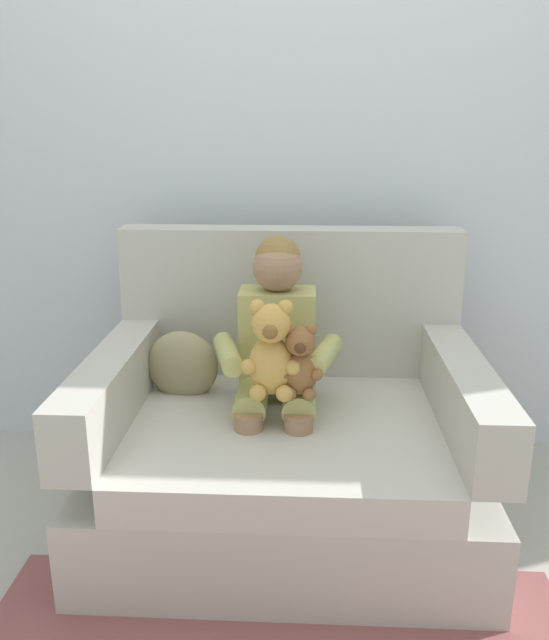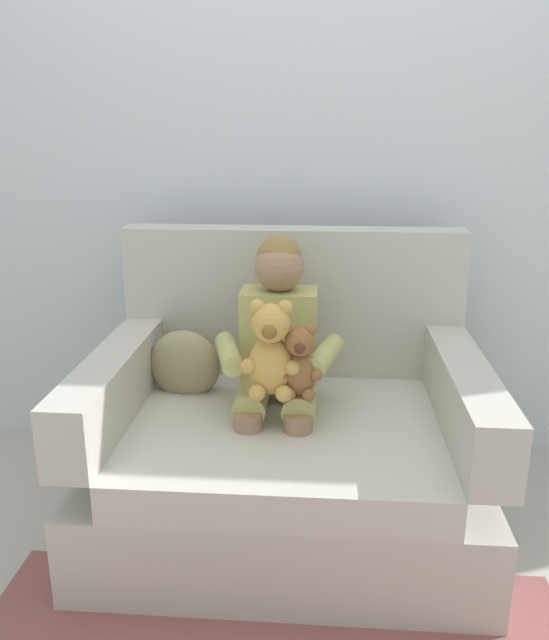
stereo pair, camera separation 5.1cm
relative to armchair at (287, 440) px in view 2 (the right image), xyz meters
name	(u,v)px [view 2 (the right image)]	position (x,y,z in m)	size (l,w,h in m)	color
ground_plane	(285,523)	(0.00, -0.05, -0.30)	(8.00, 8.00, 0.00)	#ADA89E
back_wall	(298,139)	(0.00, 0.65, 1.00)	(6.00, 0.10, 2.60)	silver
armchair	(287,440)	(0.00, 0.00, 0.00)	(1.28, 0.98, 0.99)	#BCB7AD
seated_child	(278,347)	(-0.03, 0.03, 0.33)	(0.45, 0.39, 0.82)	tan
plush_honey	(271,352)	(-0.04, -0.13, 0.37)	(0.19, 0.15, 0.32)	gold
plush_brown	(300,363)	(0.05, -0.13, 0.34)	(0.14, 0.12, 0.24)	brown
throw_pillow	(185,365)	(-0.38, 0.13, 0.22)	(0.26, 0.12, 0.26)	#998C66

